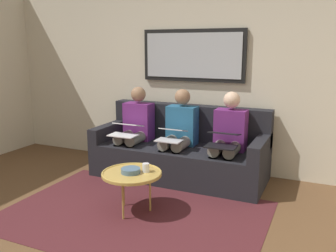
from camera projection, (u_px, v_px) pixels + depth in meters
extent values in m
cube|color=beige|center=(195.00, 74.00, 4.96)|extent=(6.00, 0.12, 2.60)
cube|color=#4C1E23|center=(134.00, 214.00, 3.68)|extent=(2.60, 1.80, 0.01)
cube|color=black|center=(179.00, 161.00, 4.71)|extent=(2.20, 0.90, 0.42)
cube|color=black|center=(189.00, 122.00, 4.92)|extent=(2.20, 0.20, 0.48)
cube|color=black|center=(261.00, 147.00, 4.23)|extent=(0.14, 0.90, 0.20)
cube|color=black|center=(111.00, 131.00, 5.05)|extent=(0.14, 0.90, 0.20)
cube|color=black|center=(193.00, 55.00, 4.83)|extent=(1.43, 0.04, 0.69)
cube|color=#B2B7BC|center=(192.00, 55.00, 4.81)|extent=(1.33, 0.01, 0.59)
cylinder|color=tan|center=(132.00, 174.00, 3.65)|extent=(0.61, 0.61, 0.03)
torus|color=tan|center=(132.00, 173.00, 3.65)|extent=(0.61, 0.61, 0.02)
cylinder|color=#B28E42|center=(123.00, 200.00, 3.54)|extent=(0.02, 0.02, 0.40)
cylinder|color=#B28E42|center=(150.00, 193.00, 3.72)|extent=(0.02, 0.02, 0.40)
cylinder|color=#B28E42|center=(123.00, 188.00, 3.85)|extent=(0.02, 0.02, 0.40)
cylinder|color=silver|center=(146.00, 168.00, 3.66)|extent=(0.07, 0.07, 0.09)
cylinder|color=slate|center=(131.00, 171.00, 3.64)|extent=(0.19, 0.19, 0.05)
cube|color=#66236B|center=(231.00, 130.00, 4.44)|extent=(0.38, 0.22, 0.50)
sphere|color=beige|center=(232.00, 100.00, 4.36)|extent=(0.20, 0.20, 0.20)
cylinder|color=gray|center=(233.00, 149.00, 4.26)|extent=(0.14, 0.42, 0.14)
cylinder|color=gray|center=(218.00, 147.00, 4.33)|extent=(0.14, 0.42, 0.14)
cylinder|color=gray|center=(227.00, 177.00, 4.13)|extent=(0.11, 0.11, 0.42)
cylinder|color=gray|center=(212.00, 175.00, 4.20)|extent=(0.11, 0.11, 0.42)
cube|color=black|center=(221.00, 146.00, 4.09)|extent=(0.35, 0.23, 0.01)
cube|color=black|center=(225.00, 133.00, 4.19)|extent=(0.35, 0.23, 0.06)
cube|color=#A5C6EA|center=(224.00, 133.00, 4.18)|extent=(0.31, 0.20, 0.05)
cube|color=#235B84|center=(182.00, 125.00, 4.70)|extent=(0.38, 0.22, 0.50)
sphere|color=#997051|center=(182.00, 97.00, 4.62)|extent=(0.20, 0.20, 0.20)
cylinder|color=gray|center=(182.00, 143.00, 4.51)|extent=(0.14, 0.42, 0.14)
cylinder|color=gray|center=(169.00, 142.00, 4.58)|extent=(0.14, 0.42, 0.14)
cylinder|color=gray|center=(176.00, 170.00, 4.39)|extent=(0.11, 0.11, 0.42)
cylinder|color=gray|center=(162.00, 168.00, 4.46)|extent=(0.11, 0.11, 0.42)
cube|color=silver|center=(169.00, 140.00, 4.34)|extent=(0.31, 0.20, 0.01)
cube|color=silver|center=(173.00, 130.00, 4.44)|extent=(0.31, 0.20, 0.06)
cube|color=#A5C6EA|center=(173.00, 130.00, 4.43)|extent=(0.28, 0.18, 0.05)
cube|color=#66236B|center=(139.00, 121.00, 4.95)|extent=(0.38, 0.22, 0.50)
sphere|color=#997051|center=(138.00, 94.00, 4.87)|extent=(0.20, 0.20, 0.20)
cylinder|color=gray|center=(137.00, 138.00, 4.77)|extent=(0.14, 0.42, 0.14)
cylinder|color=gray|center=(126.00, 137.00, 4.84)|extent=(0.14, 0.42, 0.14)
cylinder|color=gray|center=(130.00, 163.00, 4.64)|extent=(0.11, 0.11, 0.42)
cylinder|color=gray|center=(118.00, 161.00, 4.71)|extent=(0.11, 0.11, 0.42)
cube|color=white|center=(123.00, 135.00, 4.60)|extent=(0.36, 0.22, 0.01)
cube|color=white|center=(128.00, 125.00, 4.70)|extent=(0.36, 0.21, 0.06)
cube|color=#A5C6EA|center=(128.00, 124.00, 4.69)|extent=(0.32, 0.19, 0.05)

